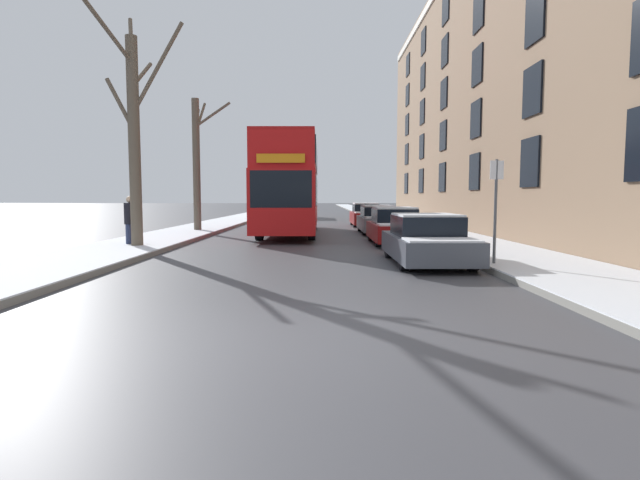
% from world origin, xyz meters
% --- Properties ---
extents(ground_plane, '(320.00, 320.00, 0.00)m').
position_xyz_m(ground_plane, '(0.00, 0.00, 0.00)').
color(ground_plane, '#424247').
extents(sidewalk_left, '(3.07, 130.00, 0.16)m').
position_xyz_m(sidewalk_left, '(-5.94, 53.00, 0.08)').
color(sidewalk_left, gray).
rests_on(sidewalk_left, ground).
extents(sidewalk_right, '(3.07, 130.00, 0.16)m').
position_xyz_m(sidewalk_right, '(5.94, 53.00, 0.08)').
color(sidewalk_right, gray).
rests_on(sidewalk_right, ground).
extents(terrace_facade_right, '(9.10, 40.23, 14.44)m').
position_xyz_m(terrace_facade_right, '(11.97, 19.45, 7.22)').
color(terrace_facade_right, '#8C7056').
rests_on(terrace_facade_right, ground).
extents(bare_tree_left_0, '(2.45, 3.61, 7.86)m').
position_xyz_m(bare_tree_left_0, '(-5.53, 10.53, 3.91)').
color(bare_tree_left_0, brown).
rests_on(bare_tree_left_0, ground).
extents(bare_tree_left_1, '(2.07, 2.02, 6.54)m').
position_xyz_m(bare_tree_left_1, '(-5.50, 18.73, 3.51)').
color(bare_tree_left_1, brown).
rests_on(bare_tree_left_1, ground).
extents(double_decker_bus, '(2.51, 11.61, 4.29)m').
position_xyz_m(double_decker_bus, '(-0.88, 17.86, 2.43)').
color(double_decker_bus, red).
rests_on(double_decker_bus, ground).
extents(parked_car_0, '(1.84, 4.30, 1.31)m').
position_xyz_m(parked_car_0, '(3.33, 7.07, 0.61)').
color(parked_car_0, '#474C56').
rests_on(parked_car_0, ground).
extents(parked_car_1, '(1.74, 4.22, 1.38)m').
position_xyz_m(parked_car_1, '(3.33, 12.78, 0.64)').
color(parked_car_1, maroon).
rests_on(parked_car_1, ground).
extents(parked_car_2, '(1.70, 4.58, 1.37)m').
position_xyz_m(parked_car_2, '(3.33, 18.33, 0.64)').
color(parked_car_2, slate).
rests_on(parked_car_2, ground).
extents(parked_car_3, '(1.72, 4.46, 1.42)m').
position_xyz_m(parked_car_3, '(3.33, 24.60, 0.66)').
color(parked_car_3, maroon).
rests_on(parked_car_3, ground).
extents(oncoming_van, '(1.95, 5.30, 2.51)m').
position_xyz_m(oncoming_van, '(-2.06, 38.31, 1.35)').
color(oncoming_van, white).
rests_on(oncoming_van, ground).
extents(pedestrian_left_sidewalk, '(0.39, 0.39, 1.79)m').
position_xyz_m(pedestrian_left_sidewalk, '(-5.96, 11.05, 0.98)').
color(pedestrian_left_sidewalk, navy).
rests_on(pedestrian_left_sidewalk, ground).
extents(street_sign_post, '(0.32, 0.07, 2.63)m').
position_xyz_m(street_sign_post, '(4.71, 5.91, 1.51)').
color(street_sign_post, '#4C4F54').
rests_on(street_sign_post, ground).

